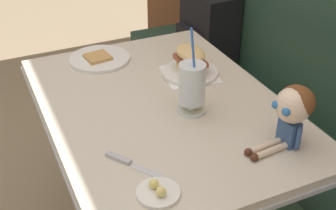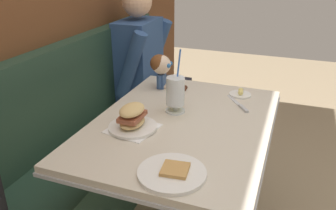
{
  "view_description": "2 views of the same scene",
  "coord_description": "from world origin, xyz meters",
  "views": [
    {
      "loc": [
        1.25,
        -0.37,
        1.59
      ],
      "look_at": [
        0.09,
        0.16,
        0.79
      ],
      "focal_mm": 48.94,
      "sensor_mm": 36.0,
      "label": 1
    },
    {
      "loc": [
        -1.39,
        -0.27,
        1.47
      ],
      "look_at": [
        -0.01,
        0.25,
        0.81
      ],
      "focal_mm": 37.11,
      "sensor_mm": 36.0,
      "label": 2
    }
  ],
  "objects": [
    {
      "name": "diner_patron",
      "position": [
        0.84,
        0.76,
        0.74
      ],
      "size": [
        0.55,
        0.48,
        0.81
      ],
      "color": "#2D4C7F",
      "rests_on": "booth_bench"
    },
    {
      "name": "wood_panel_wall",
      "position": [
        0.0,
        1.05,
        1.2
      ],
      "size": [
        4.4,
        0.08,
        2.4
      ],
      "primitive_type": "cube",
      "color": "brown",
      "rests_on": "ground"
    },
    {
      "name": "diner_table",
      "position": [
        0.0,
        0.18,
        0.54
      ],
      "size": [
        1.11,
        0.81,
        0.74
      ],
      "color": "beige",
      "rests_on": "ground"
    },
    {
      "name": "booth_bench",
      "position": [
        0.0,
        0.81,
        0.33
      ],
      "size": [
        2.6,
        0.48,
        1.0
      ],
      "color": "#233D2D",
      "rests_on": "ground"
    },
    {
      "name": "milkshake_glass",
      "position": [
        0.09,
        0.25,
        0.84
      ],
      "size": [
        0.1,
        0.1,
        0.32
      ],
      "color": "silver",
      "rests_on": "diner_table"
    },
    {
      "name": "toast_plate",
      "position": [
        -0.42,
        0.08,
        0.75
      ],
      "size": [
        0.25,
        0.25,
        0.03
      ],
      "color": "white",
      "rests_on": "diner_table"
    },
    {
      "name": "butter_saucer",
      "position": [
        0.42,
        -0.02,
        0.75
      ],
      "size": [
        0.12,
        0.12,
        0.04
      ],
      "color": "white",
      "rests_on": "diner_table"
    },
    {
      "name": "butter_knife",
      "position": [
        0.26,
        -0.05,
        0.74
      ],
      "size": [
        0.2,
        0.15,
        0.01
      ],
      "color": "silver",
      "rests_on": "diner_table"
    },
    {
      "name": "sandwich_plate",
      "position": [
        -0.15,
        0.36,
        0.79
      ],
      "size": [
        0.23,
        0.23,
        0.12
      ],
      "color": "white",
      "rests_on": "diner_table"
    },
    {
      "name": "seated_doll",
      "position": [
        0.37,
        0.43,
        0.87
      ],
      "size": [
        0.12,
        0.22,
        0.2
      ],
      "color": "#385689",
      "rests_on": "diner_table"
    }
  ]
}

